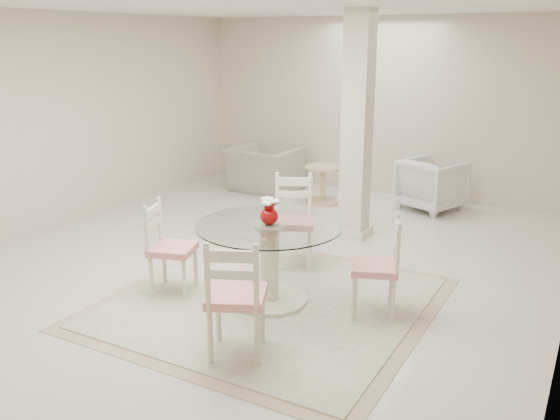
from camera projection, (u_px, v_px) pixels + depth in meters
The scene contains 13 objects.
ground at pixel (266, 261), 6.54m from camera, with size 7.00×7.00×0.00m, color beige.
room_shell at pixel (265, 91), 6.02m from camera, with size 6.02×7.02×2.71m.
column at pixel (357, 127), 7.02m from camera, with size 0.30×0.30×2.70m, color beige.
area_rug at pixel (270, 302), 5.51m from camera, with size 2.85×2.85×0.02m.
dining_table at pixel (269, 264), 5.40m from camera, with size 1.33×1.33×0.76m.
red_vase at pixel (269, 211), 5.26m from camera, with size 0.19×0.18×0.25m.
dining_chair_east at pixel (382, 259), 5.13m from camera, with size 0.51×0.51×1.00m.
dining_chair_north at pixel (293, 213), 6.30m from camera, with size 0.58×0.58×1.09m.
dining_chair_west at pixel (166, 241), 5.60m from camera, with size 0.50×0.50×0.99m.
dining_chair_south at pixel (235, 290), 4.40m from camera, with size 0.57×0.57×1.08m.
recliner_taupe at pixel (264, 169), 9.48m from camera, with size 1.08×0.94×0.70m, color #A29A86.
armchair_white at pixel (432, 184), 8.44m from camera, with size 0.77×0.79×0.72m, color white.
side_table at pixel (323, 186), 8.78m from camera, with size 0.54×0.54×0.56m.
Camera 1 is at (3.11, -5.28, 2.37)m, focal length 38.00 mm.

